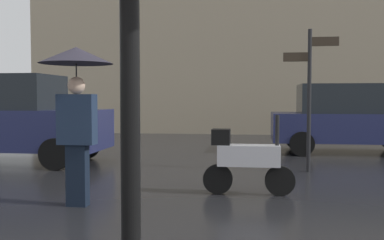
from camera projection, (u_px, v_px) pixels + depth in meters
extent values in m
cylinder|color=black|center=(130.00, 137.00, 1.95)|extent=(0.09, 0.09, 2.63)
cube|color=black|center=(78.00, 175.00, 6.04)|extent=(0.28, 0.18, 0.85)
cube|color=#1E2D47|center=(77.00, 119.00, 6.00)|extent=(0.51, 0.23, 0.69)
sphere|color=beige|center=(76.00, 86.00, 5.98)|extent=(0.24, 0.24, 0.24)
cylinder|color=black|center=(76.00, 75.00, 5.97)|extent=(0.02, 0.02, 0.30)
cone|color=#2E2A37|center=(76.00, 55.00, 5.96)|extent=(1.00, 1.00, 0.23)
cylinder|color=black|center=(280.00, 181.00, 6.67)|extent=(0.46, 0.09, 0.46)
cylinder|color=black|center=(218.00, 179.00, 6.80)|extent=(0.46, 0.09, 0.46)
cube|color=silver|center=(249.00, 155.00, 6.72)|extent=(0.95, 0.32, 0.32)
cube|color=black|center=(221.00, 137.00, 6.76)|extent=(0.28, 0.28, 0.24)
cylinder|color=black|center=(277.00, 133.00, 6.64)|extent=(0.06, 0.06, 0.55)
cube|color=#1E234C|center=(16.00, 129.00, 10.03)|extent=(4.11, 1.69, 0.89)
cube|color=black|center=(7.00, 92.00, 10.02)|extent=(2.26, 1.55, 0.79)
cylinder|color=black|center=(86.00, 145.00, 10.70)|extent=(0.66, 0.18, 0.66)
cylinder|color=black|center=(55.00, 154.00, 9.03)|extent=(0.66, 0.18, 0.66)
cube|color=#1E234C|center=(350.00, 127.00, 11.84)|extent=(4.15, 1.69, 0.77)
cube|color=black|center=(342.00, 99.00, 11.83)|extent=(2.28, 1.55, 0.78)
cylinder|color=black|center=(296.00, 138.00, 12.88)|extent=(0.63, 0.18, 0.63)
cylinder|color=black|center=(302.00, 144.00, 11.21)|extent=(0.63, 0.18, 0.63)
cylinder|color=black|center=(309.00, 101.00, 8.79)|extent=(0.08, 0.08, 2.86)
cube|color=#33281E|center=(324.00, 41.00, 8.69)|extent=(0.56, 0.04, 0.18)
cube|color=#33281E|center=(296.00, 57.00, 8.78)|extent=(0.52, 0.04, 0.18)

